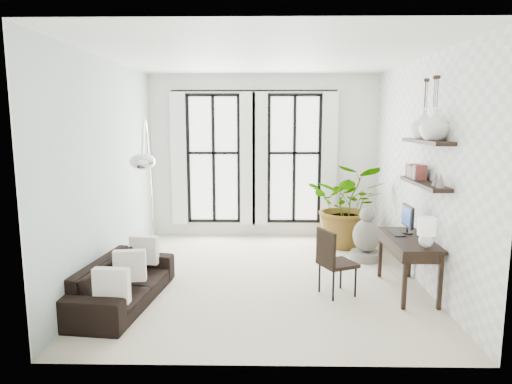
{
  "coord_description": "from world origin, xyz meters",
  "views": [
    {
      "loc": [
        -0.0,
        -6.55,
        2.34
      ],
      "look_at": [
        -0.12,
        0.3,
        1.24
      ],
      "focal_mm": 32.0,
      "sensor_mm": 36.0,
      "label": 1
    }
  ],
  "objects_px": {
    "desk": "(410,242)",
    "arc_lamp": "(146,154)",
    "plant": "(348,205)",
    "desk_chair": "(332,258)",
    "sofa": "(123,282)",
    "buddha": "(366,238)"
  },
  "relations": [
    {
      "from": "plant",
      "to": "desk",
      "type": "bearing_deg",
      "value": -80.34
    },
    {
      "from": "desk_chair",
      "to": "plant",
      "type": "bearing_deg",
      "value": 50.93
    },
    {
      "from": "buddha",
      "to": "desk_chair",
      "type": "bearing_deg",
      "value": -116.98
    },
    {
      "from": "sofa",
      "to": "plant",
      "type": "relative_size",
      "value": 1.24
    },
    {
      "from": "desk",
      "to": "sofa",
      "type": "bearing_deg",
      "value": -174.05
    },
    {
      "from": "plant",
      "to": "buddha",
      "type": "xyz_separation_m",
      "value": [
        0.16,
        -0.85,
        -0.4
      ]
    },
    {
      "from": "desk",
      "to": "arc_lamp",
      "type": "distance_m",
      "value": 3.87
    },
    {
      "from": "desk_chair",
      "to": "sofa",
      "type": "bearing_deg",
      "value": 162.13
    },
    {
      "from": "arc_lamp",
      "to": "buddha",
      "type": "xyz_separation_m",
      "value": [
        3.41,
        0.84,
        -1.46
      ]
    },
    {
      "from": "sofa",
      "to": "desk",
      "type": "distance_m",
      "value": 3.79
    },
    {
      "from": "sofa",
      "to": "arc_lamp",
      "type": "xyz_separation_m",
      "value": [
        0.1,
        1.02,
        1.56
      ]
    },
    {
      "from": "desk_chair",
      "to": "arc_lamp",
      "type": "distance_m",
      "value": 3.01
    },
    {
      "from": "sofa",
      "to": "plant",
      "type": "bearing_deg",
      "value": -44.18
    },
    {
      "from": "plant",
      "to": "arc_lamp",
      "type": "xyz_separation_m",
      "value": [
        -3.25,
        -1.69,
        1.06
      ]
    },
    {
      "from": "desk_chair",
      "to": "buddha",
      "type": "distance_m",
      "value": 1.76
    },
    {
      "from": "buddha",
      "to": "sofa",
      "type": "bearing_deg",
      "value": -151.97
    },
    {
      "from": "desk",
      "to": "desk_chair",
      "type": "relative_size",
      "value": 1.42
    },
    {
      "from": "sofa",
      "to": "arc_lamp",
      "type": "height_order",
      "value": "arc_lamp"
    },
    {
      "from": "sofa",
      "to": "plant",
      "type": "xyz_separation_m",
      "value": [
        3.35,
        2.72,
        0.5
      ]
    },
    {
      "from": "plant",
      "to": "buddha",
      "type": "height_order",
      "value": "plant"
    },
    {
      "from": "sofa",
      "to": "buddha",
      "type": "distance_m",
      "value": 3.98
    },
    {
      "from": "desk_chair",
      "to": "arc_lamp",
      "type": "xyz_separation_m",
      "value": [
        -2.61,
        0.72,
        1.32
      ]
    }
  ]
}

